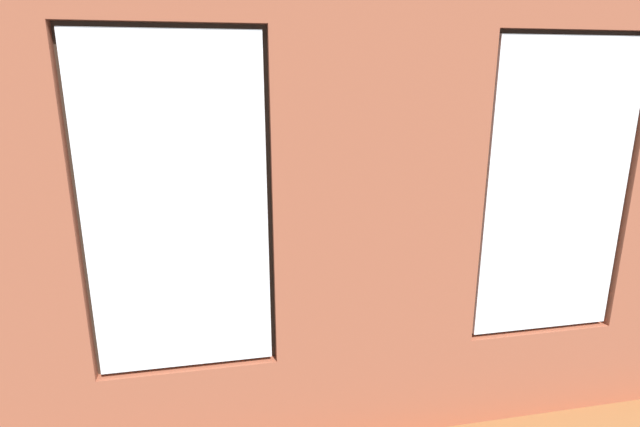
# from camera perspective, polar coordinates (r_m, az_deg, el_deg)

# --- Properties ---
(ground_plane) EXTENTS (6.91, 5.89, 0.10)m
(ground_plane) POSITION_cam_1_polar(r_m,az_deg,el_deg) (6.10, -1.20, -8.77)
(ground_plane) COLOR brown
(brick_wall_with_windows) EXTENTS (6.31, 0.30, 3.58)m
(brick_wall_with_windows) POSITION_cam_1_polar(r_m,az_deg,el_deg) (3.14, 6.81, 2.85)
(brick_wall_with_windows) COLOR #9E5138
(brick_wall_with_windows) RESTS_ON ground_plane
(couch_by_window) EXTENTS (1.97, 0.87, 0.80)m
(couch_by_window) POSITION_cam_1_polar(r_m,az_deg,el_deg) (4.16, -7.44, -15.50)
(couch_by_window) COLOR black
(couch_by_window) RESTS_ON ground_plane
(couch_left) EXTENTS (1.02, 2.09, 0.80)m
(couch_left) POSITION_cam_1_polar(r_m,az_deg,el_deg) (6.33, 22.33, -5.36)
(couch_left) COLOR black
(couch_left) RESTS_ON ground_plane
(coffee_table) EXTENTS (1.52, 0.75, 0.44)m
(coffee_table) POSITION_cam_1_polar(r_m,az_deg,el_deg) (6.08, 0.10, -4.39)
(coffee_table) COLOR olive
(coffee_table) RESTS_ON ground_plane
(cup_ceramic) EXTENTS (0.07, 0.07, 0.08)m
(cup_ceramic) POSITION_cam_1_polar(r_m,az_deg,el_deg) (6.10, -1.83, -3.38)
(cup_ceramic) COLOR silver
(cup_ceramic) RESTS_ON coffee_table
(candle_jar) EXTENTS (0.08, 0.08, 0.09)m
(candle_jar) POSITION_cam_1_polar(r_m,az_deg,el_deg) (5.96, 1.39, -3.80)
(candle_jar) COLOR #B7333D
(candle_jar) RESTS_ON coffee_table
(remote_black) EXTENTS (0.08, 0.18, 0.02)m
(remote_black) POSITION_cam_1_polar(r_m,az_deg,el_deg) (6.27, 3.62, -3.18)
(remote_black) COLOR black
(remote_black) RESTS_ON coffee_table
(media_console) EXTENTS (1.23, 0.42, 0.48)m
(media_console) POSITION_cam_1_polar(r_m,az_deg,el_deg) (5.77, -29.27, -9.24)
(media_console) COLOR black
(media_console) RESTS_ON ground_plane
(tv_flatscreen) EXTENTS (1.13, 0.20, 0.74)m
(tv_flatscreen) POSITION_cam_1_polar(r_m,az_deg,el_deg) (5.56, -30.09, -3.46)
(tv_flatscreen) COLOR black
(tv_flatscreen) RESTS_ON media_console
(papasan_chair) EXTENTS (1.06, 1.06, 0.68)m
(papasan_chair) POSITION_cam_1_polar(r_m,az_deg,el_deg) (7.48, -2.37, -0.18)
(papasan_chair) COLOR olive
(papasan_chair) RESTS_ON ground_plane
(potted_plant_corner_near_left) EXTENTS (0.65, 0.65, 1.00)m
(potted_plant_corner_near_left) POSITION_cam_1_polar(r_m,az_deg,el_deg) (8.43, 14.10, 2.63)
(potted_plant_corner_near_left) COLOR #47423D
(potted_plant_corner_near_left) RESTS_ON ground_plane
(potted_plant_foreground_right) EXTENTS (1.02, 1.16, 1.37)m
(potted_plant_foreground_right) POSITION_cam_1_polar(r_m,az_deg,el_deg) (7.74, -22.59, 1.38)
(potted_plant_foreground_right) COLOR brown
(potted_plant_foreground_right) RESTS_ON ground_plane
(potted_plant_beside_window_right) EXTENTS (0.98, 0.91, 1.30)m
(potted_plant_beside_window_right) POSITION_cam_1_polar(r_m,az_deg,el_deg) (4.08, -29.50, -11.10)
(potted_plant_beside_window_right) COLOR #9E5638
(potted_plant_beside_window_right) RESTS_ON ground_plane
(potted_plant_by_left_couch) EXTENTS (0.23, 0.23, 0.48)m
(potted_plant_by_left_couch) POSITION_cam_1_polar(r_m,az_deg,el_deg) (7.36, 13.51, -1.93)
(potted_plant_by_left_couch) COLOR brown
(potted_plant_by_left_couch) RESTS_ON ground_plane
(potted_plant_corner_far_left) EXTENTS (0.82, 1.00, 1.22)m
(potted_plant_corner_far_left) POSITION_cam_1_polar(r_m,az_deg,el_deg) (5.33, 32.32, -8.19)
(potted_plant_corner_far_left) COLOR brown
(potted_plant_corner_far_left) RESTS_ON ground_plane
(potted_plant_between_couches) EXTENTS (0.42, 0.42, 0.74)m
(potted_plant_between_couches) POSITION_cam_1_polar(r_m,az_deg,el_deg) (4.43, 11.69, -11.55)
(potted_plant_between_couches) COLOR #47423D
(potted_plant_between_couches) RESTS_ON ground_plane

